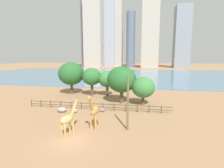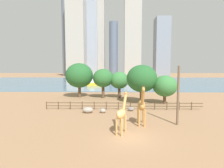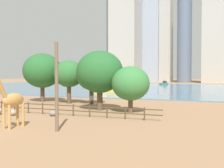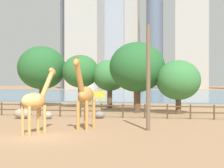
% 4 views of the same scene
% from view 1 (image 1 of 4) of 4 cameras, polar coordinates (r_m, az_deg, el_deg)
% --- Properties ---
extents(ground_plane, '(400.00, 400.00, 0.00)m').
position_cam_1_polar(ground_plane, '(98.20, 5.24, 3.15)').
color(ground_plane, '#9E7551').
extents(harbor_water, '(180.00, 86.00, 0.20)m').
position_cam_1_polar(harbor_water, '(95.21, 5.09, 3.04)').
color(harbor_water, slate).
rests_on(harbor_water, ground).
extents(giraffe_tall, '(1.02, 3.53, 5.01)m').
position_cam_1_polar(giraffe_tall, '(23.31, -5.79, -8.71)').
color(giraffe_tall, '#C18C47').
rests_on(giraffe_tall, ground).
extents(giraffe_companion, '(1.56, 3.14, 4.38)m').
position_cam_1_polar(giraffe_companion, '(21.82, -14.11, -10.95)').
color(giraffe_companion, tan).
rests_on(giraffe_companion, ground).
extents(utility_pole, '(0.28, 0.28, 7.14)m').
position_cam_1_polar(utility_pole, '(22.41, 5.17, -6.26)').
color(utility_pole, brown).
rests_on(utility_pole, ground).
extents(boulder_near_fence, '(0.91, 0.90, 0.67)m').
position_cam_1_polar(boulder_near_fence, '(30.76, -12.04, -8.54)').
color(boulder_near_fence, gray).
rests_on(boulder_near_fence, ground).
extents(boulder_by_pole, '(0.96, 0.86, 0.64)m').
position_cam_1_polar(boulder_by_pole, '(30.67, -3.29, -8.44)').
color(boulder_by_pole, gray).
rests_on(boulder_by_pole, ground).
extents(boulder_small, '(1.66, 1.21, 0.90)m').
position_cam_1_polar(boulder_small, '(31.58, -16.08, -8.02)').
color(boulder_small, gray).
rests_on(boulder_small, ground).
extents(enclosure_fence, '(26.12, 0.14, 1.30)m').
position_cam_1_polar(enclosure_fence, '(31.75, -5.65, -7.05)').
color(enclosure_fence, '#4C3826').
rests_on(enclosure_fence, ground).
extents(tree_left_large, '(6.47, 6.47, 8.15)m').
position_cam_1_polar(tree_left_large, '(45.86, -13.17, 3.27)').
color(tree_left_large, brown).
rests_on(tree_left_large, ground).
extents(tree_center_broad, '(4.70, 4.70, 6.79)m').
position_cam_1_polar(tree_center_broad, '(43.07, -6.61, 2.33)').
color(tree_center_broad, brown).
rests_on(tree_center_broad, ground).
extents(tree_right_tall, '(4.40, 4.40, 6.13)m').
position_cam_1_polar(tree_right_tall, '(42.56, -1.58, 1.60)').
color(tree_right_tall, brown).
rests_on(tree_right_tall, ground).
extents(tree_left_small, '(4.56, 4.56, 5.55)m').
position_cam_1_polar(tree_left_small, '(34.87, 10.15, -1.15)').
color(tree_left_small, brown).
rests_on(tree_left_small, ground).
extents(tree_right_small, '(5.96, 5.96, 7.59)m').
position_cam_1_polar(tree_right_small, '(35.61, 3.18, 1.46)').
color(tree_right_small, brown).
rests_on(tree_right_small, ground).
extents(boat_ferry, '(3.33, 4.17, 1.76)m').
position_cam_1_polar(boat_ferry, '(122.89, 3.55, 4.63)').
color(boat_ferry, '#337259').
rests_on(boat_ferry, harbor_water).
extents(boat_sailboat, '(6.08, 3.78, 5.15)m').
position_cam_1_polar(boat_sailboat, '(72.15, -4.80, 2.03)').
color(boat_sailboat, gold).
rests_on(boat_sailboat, harbor_water).
extents(skyline_tower_needle, '(16.28, 15.43, 71.34)m').
position_cam_1_polar(skyline_tower_needle, '(173.05, -5.98, 17.34)').
color(skyline_tower_needle, '#ADA89E').
rests_on(skyline_tower_needle, ground).
extents(skyline_block_central, '(8.36, 8.36, 51.34)m').
position_cam_1_polar(skyline_block_central, '(171.27, 6.12, 14.06)').
color(skyline_block_central, slate).
rests_on(skyline_block_central, ground).
extents(skyline_tower_glass, '(13.40, 14.37, 55.45)m').
position_cam_1_polar(skyline_tower_glass, '(177.06, 21.85, 13.99)').
color(skyline_tower_glass, gray).
rests_on(skyline_tower_glass, ground).
extents(skyline_block_left, '(16.09, 12.44, 97.43)m').
position_cam_1_polar(skyline_block_left, '(186.86, -1.49, 20.79)').
color(skyline_block_left, '#939EAD').
rests_on(skyline_block_left, ground).
extents(skyline_block_right, '(15.22, 11.07, 89.74)m').
position_cam_1_polar(skyline_block_right, '(170.40, 12.53, 20.47)').
color(skyline_block_right, '#ADA89E').
rests_on(skyline_block_right, ground).
extents(skyline_tower_short, '(10.24, 10.92, 107.86)m').
position_cam_1_polar(skyline_tower_short, '(188.43, 1.78, 22.32)').
color(skyline_tower_short, '#ADA89E').
rests_on(skyline_tower_short, ground).
extents(skyline_block_wide, '(12.73, 12.73, 76.94)m').
position_cam_1_polar(skyline_block_wide, '(184.65, -8.16, 17.63)').
color(skyline_block_wide, slate).
rests_on(skyline_block_wide, ground).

